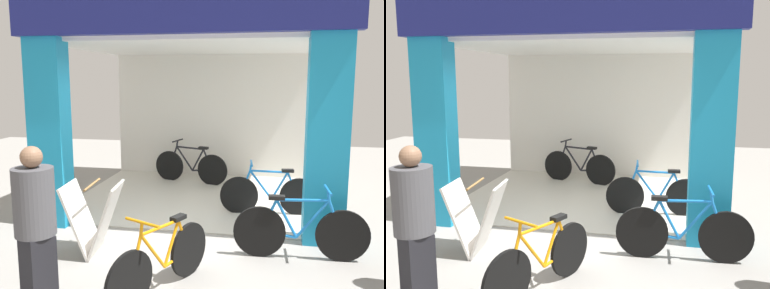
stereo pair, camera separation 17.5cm
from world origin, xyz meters
The scene contains 8 objects.
ground_plane centered at (0.00, 0.00, 0.00)m, with size 17.02×17.02×0.00m, color gray.
shop_facade centered at (0.00, 1.71, 1.89)m, with size 4.71×4.04×3.60m.
bicycle_inside_0 centered at (1.26, 1.04, 0.35)m, with size 1.59×0.44×0.88m.
bicycle_inside_1 centered at (-0.40, 2.87, 0.37)m, with size 1.62×0.53×0.92m.
bicycle_parked_0 centered at (0.18, -1.71, 0.34)m, with size 0.71×1.43×0.86m.
bicycle_parked_1 centered at (1.65, -0.60, 0.36)m, with size 1.65×0.45×0.91m.
sandwich_board_sign centered at (-0.92, -0.91, 0.46)m, with size 0.74×0.66×0.92m.
pedestrian_1 centered at (-0.87, -2.30, 0.84)m, with size 0.60×0.53×1.62m.
Camera 1 is at (1.25, -5.66, 2.22)m, focal length 38.99 mm.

